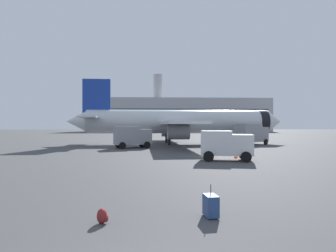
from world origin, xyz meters
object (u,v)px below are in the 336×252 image
at_px(safety_cone_near, 236,154).
at_px(rolling_suitcase, 211,205).
at_px(airplane_at_gate, 178,122).
at_px(cargo_van, 226,144).
at_px(safety_cone_far, 133,141).
at_px(fuel_truck, 251,134).
at_px(service_truck, 132,136).
at_px(safety_cone_mid, 220,151).
at_px(traveller_backpack, 102,216).

distance_m(safety_cone_near, rolling_suitcase, 18.27).
xyz_separation_m(airplane_at_gate, cargo_van, (2.28, -22.31, -2.21)).
height_order(airplane_at_gate, safety_cone_far, airplane_at_gate).
relative_size(fuel_truck, cargo_van, 1.33).
bearing_deg(cargo_van, service_truck, 123.39).
xyz_separation_m(service_truck, safety_cone_near, (10.78, -11.86, -1.30)).
bearing_deg(airplane_at_gate, cargo_van, -84.16).
xyz_separation_m(fuel_truck, safety_cone_near, (-7.31, -17.21, -1.46)).
xyz_separation_m(safety_cone_near, rolling_suitcase, (-5.85, -17.31, 0.08)).
bearing_deg(rolling_suitcase, safety_cone_near, 71.31).
bearing_deg(safety_cone_mid, fuel_truck, 60.42).
distance_m(airplane_at_gate, safety_cone_mid, 17.87).
xyz_separation_m(service_truck, fuel_truck, (18.09, 5.35, 0.16)).
relative_size(rolling_suitcase, traveller_backpack, 2.29).
relative_size(safety_cone_mid, traveller_backpack, 1.72).
height_order(service_truck, rolling_suitcase, service_truck).
height_order(service_truck, safety_cone_far, service_truck).
bearing_deg(traveller_backpack, cargo_van, 63.30).
bearing_deg(cargo_van, rolling_suitcase, -105.94).
relative_size(airplane_at_gate, safety_cone_mid, 43.25).
distance_m(airplane_at_gate, cargo_van, 22.54).
relative_size(service_truck, safety_cone_mid, 6.37).
distance_m(cargo_van, rolling_suitcase, 15.77).
bearing_deg(safety_cone_mid, cargo_van, -97.62).
bearing_deg(airplane_at_gate, service_truck, -130.09).
xyz_separation_m(cargo_van, safety_cone_far, (-10.08, 25.92, -1.10)).
xyz_separation_m(service_truck, safety_cone_far, (-0.82, 11.89, -1.25)).
height_order(fuel_truck, safety_cone_near, fuel_truck).
bearing_deg(safety_cone_near, rolling_suitcase, -108.69).
distance_m(safety_cone_mid, traveller_backpack, 22.29).
xyz_separation_m(fuel_truck, cargo_van, (-8.84, -19.39, -0.32)).
distance_m(cargo_van, safety_cone_mid, 5.14).
distance_m(fuel_truck, rolling_suitcase, 36.97).
bearing_deg(service_truck, rolling_suitcase, -80.41).
distance_m(rolling_suitcase, traveller_backpack, 3.56).
distance_m(service_truck, cargo_van, 16.81).
relative_size(fuel_truck, rolling_suitcase, 5.71).
bearing_deg(safety_cone_far, traveller_backpack, -86.93).
distance_m(safety_cone_near, traveller_backpack, 20.11).
relative_size(airplane_at_gate, service_truck, 6.79).
xyz_separation_m(fuel_truck, traveller_backpack, (-16.69, -34.99, -1.54)).
bearing_deg(safety_cone_near, safety_cone_mid, 107.07).
bearing_deg(cargo_van, safety_cone_near, 54.89).
distance_m(safety_cone_mid, rolling_suitcase, 20.73).
relative_size(safety_cone_near, traveller_backpack, 1.31).
distance_m(safety_cone_mid, safety_cone_far, 23.53).
distance_m(cargo_van, safety_cone_near, 2.90).
bearing_deg(fuel_truck, rolling_suitcase, -110.87).
xyz_separation_m(service_truck, cargo_van, (9.25, -14.04, -0.16)).
bearing_deg(cargo_van, airplane_at_gate, 95.84).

